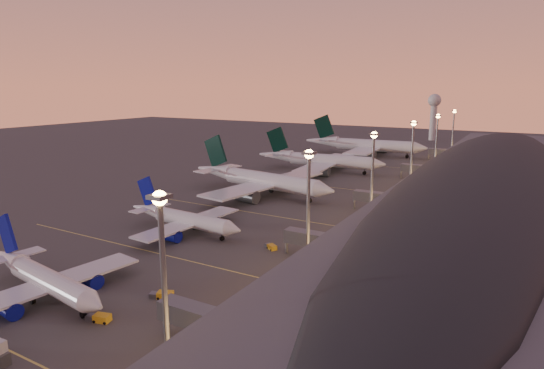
# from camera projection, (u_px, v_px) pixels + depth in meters

# --- Properties ---
(ground) EXTENTS (700.00, 700.00, 0.00)m
(ground) POSITION_uv_depth(u_px,v_px,m) (171.00, 247.00, 108.76)
(ground) COLOR #413F3C
(airliner_narrow_south) EXTENTS (37.86, 34.09, 13.52)m
(airliner_narrow_south) POSITION_uv_depth(u_px,v_px,m) (43.00, 278.00, 82.38)
(airliner_narrow_south) COLOR silver
(airliner_narrow_south) RESTS_ON ground
(airliner_narrow_north) EXTENTS (37.94, 33.92, 13.56)m
(airliner_narrow_north) POSITION_uv_depth(u_px,v_px,m) (183.00, 219.00, 119.28)
(airliner_narrow_north) COLOR silver
(airliner_narrow_north) RESTS_ON ground
(airliner_wide_near) EXTENTS (61.89, 56.95, 19.82)m
(airliner_wide_near) POSITION_uv_depth(u_px,v_px,m) (259.00, 180.00, 161.39)
(airliner_wide_near) COLOR silver
(airliner_wide_near) RESTS_ON ground
(airliner_wide_mid) EXTENTS (60.34, 55.08, 19.30)m
(airliner_wide_mid) POSITION_uv_depth(u_px,v_px,m) (319.00, 160.00, 205.16)
(airliner_wide_mid) COLOR silver
(airliner_wide_mid) RESTS_ON ground
(airliner_wide_far) EXTENTS (68.55, 62.46, 21.94)m
(airliner_wide_far) POSITION_uv_depth(u_px,v_px,m) (364.00, 145.00, 252.37)
(airliner_wide_far) COLOR silver
(airliner_wide_far) RESTS_ON ground
(terminal_building) EXTENTS (56.35, 255.00, 17.46)m
(terminal_building) POSITION_uv_depth(u_px,v_px,m) (487.00, 183.00, 138.16)
(terminal_building) COLOR #545459
(terminal_building) RESTS_ON ground
(light_masts) EXTENTS (2.20, 217.20, 25.90)m
(light_masts) POSITION_uv_depth(u_px,v_px,m) (397.00, 151.00, 142.57)
(light_masts) COLOR slate
(light_masts) RESTS_ON ground
(radar_tower) EXTENTS (9.00, 9.00, 32.50)m
(radar_tower) POSITION_uv_depth(u_px,v_px,m) (434.00, 109.00, 319.54)
(radar_tower) COLOR silver
(radar_tower) RESTS_ON ground
(lane_markings) EXTENTS (90.00, 180.36, 0.00)m
(lane_markings) POSITION_uv_depth(u_px,v_px,m) (259.00, 208.00, 142.65)
(lane_markings) COLOR #D8C659
(lane_markings) RESTS_ON ground
(baggage_tug_a) EXTENTS (4.32, 2.62, 1.21)m
(baggage_tug_a) POSITION_uv_depth(u_px,v_px,m) (99.00, 318.00, 74.10)
(baggage_tug_a) COLOR gold
(baggage_tug_a) RESTS_ON ground
(baggage_tug_b) EXTENTS (4.30, 2.12, 1.24)m
(baggage_tug_b) POSITION_uv_depth(u_px,v_px,m) (178.00, 355.00, 63.73)
(baggage_tug_b) COLOR gold
(baggage_tug_b) RESTS_ON ground
(baggage_tug_c) EXTENTS (3.92, 3.21, 1.11)m
(baggage_tug_c) POSITION_uv_depth(u_px,v_px,m) (271.00, 247.00, 107.18)
(baggage_tug_c) COLOR gold
(baggage_tug_c) RESTS_ON ground
(baggage_tug_d) EXTENTS (4.51, 3.08, 1.25)m
(baggage_tug_d) POSITION_uv_depth(u_px,v_px,m) (162.00, 295.00, 82.20)
(baggage_tug_d) COLOR gold
(baggage_tug_d) RESTS_ON ground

